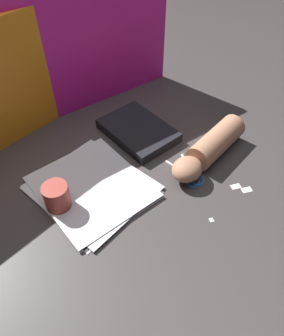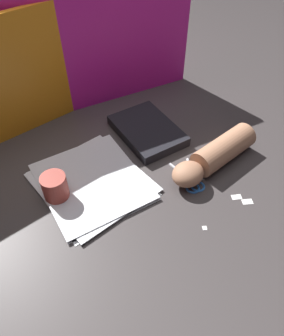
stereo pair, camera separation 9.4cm
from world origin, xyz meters
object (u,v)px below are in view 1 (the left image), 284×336
object	(u,v)px
scissors	(190,175)
hand_forearm	(209,148)
mug	(57,198)
paper_stack	(92,188)
book_closed	(138,131)

from	to	relation	value
scissors	hand_forearm	xyz separation A→B (m)	(0.10, 0.01, 0.04)
hand_forearm	mug	distance (m)	0.48
paper_stack	hand_forearm	xyz separation A→B (m)	(0.35, -0.15, 0.04)
scissors	hand_forearm	distance (m)	0.11
paper_stack	hand_forearm	bearing A→B (deg)	-23.25
paper_stack	scissors	distance (m)	0.30
book_closed	mug	size ratio (longest dim) A/B	3.01
paper_stack	mug	world-z (taller)	mug
paper_stack	hand_forearm	size ratio (longest dim) A/B	1.04
hand_forearm	mug	bearing A→B (deg)	160.86
book_closed	mug	distance (m)	0.38
mug	scissors	bearing A→B (deg)	-25.82
scissors	hand_forearm	bearing A→B (deg)	7.70
scissors	paper_stack	bearing A→B (deg)	146.65
book_closed	hand_forearm	xyz separation A→B (m)	(0.08, -0.24, 0.02)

